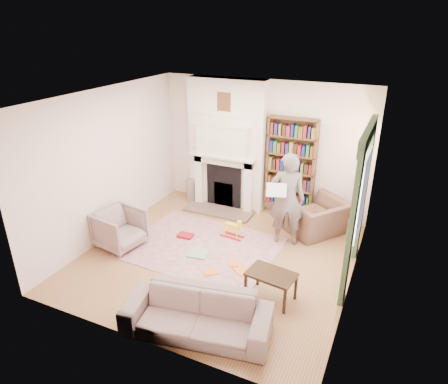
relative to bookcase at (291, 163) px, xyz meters
The scene contains 25 objects.
floor 2.51m from the bookcase, 107.05° to the right, with size 4.50×4.50×0.00m, color brown.
ceiling 2.75m from the bookcase, 107.05° to the right, with size 4.50×4.50×0.00m, color white.
wall_back 0.70m from the bookcase, 168.69° to the left, with size 4.50×4.50×0.00m, color #F4DED3.
wall_front 4.42m from the bookcase, 98.46° to the right, with size 4.50×4.50×0.00m, color #F4DED3.
wall_left 3.60m from the bookcase, 143.83° to the right, with size 4.50×4.50×0.00m, color #F4DED3.
wall_right 2.67m from the bookcase, 52.96° to the right, with size 4.50×4.50×0.00m, color #F4DED3.
fireplace 1.42m from the bookcase, behind, with size 1.70×0.58×2.80m.
bookcase is the anchor object (origin of this frame).
window 2.36m from the bookcase, 47.34° to the right, with size 0.02×0.90×1.30m, color silver.
curtain_left 2.87m from the bookcase, 57.36° to the right, with size 0.07×0.32×2.40m, color #2D442B.
curtain_right 1.86m from the bookcase, 33.35° to the right, with size 0.07×0.32×2.40m, color #2D442B.
pelmet 2.60m from the bookcase, 48.16° to the right, with size 0.09×1.70×0.24m, color #2D442B.
wall_sconce 1.68m from the bookcase, 24.19° to the right, with size 0.20×0.24×0.24m, color gold, non-canonical shape.
rug 2.53m from the bookcase, 117.93° to the right, with size 2.65×2.04×0.01m, color #BEA490.
armchair_reading 1.23m from the bookcase, 36.93° to the right, with size 1.04×0.91×0.68m, color #492D27.
armchair_left 3.62m from the bookcase, 133.91° to the right, with size 0.76×0.78×0.71m, color #9F9683.
sofa 4.02m from the bookcase, 91.54° to the right, with size 1.96×0.77×0.57m, color gray.
man_reading 1.21m from the bookcase, 76.53° to the right, with size 0.65×0.42×1.77m, color #5D4D4B.
newspaper 1.35m from the bookcase, 84.73° to the right, with size 0.36×0.02×0.25m, color white.
coffee_table 3.05m from the bookcase, 78.76° to the right, with size 0.70×0.45×0.45m, color #362413, non-canonical shape.
paraffin_heater 2.40m from the bookcase, behind, with size 0.24×0.24×0.55m, color #939599.
rocking_horse 1.85m from the bookcase, 116.06° to the right, with size 0.45×0.18×0.39m, color yellow, non-canonical shape.
board_game 2.69m from the bookcase, 114.15° to the right, with size 0.34×0.34×0.03m, color #F1CC55.
game_box_lid 2.60m from the bookcase, 130.33° to the right, with size 0.30×0.20×0.05m, color maroon.
comic_annuals 2.70m from the bookcase, 97.08° to the right, with size 0.75×0.68×0.02m.
Camera 1 is at (2.62, -5.46, 3.89)m, focal length 32.00 mm.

